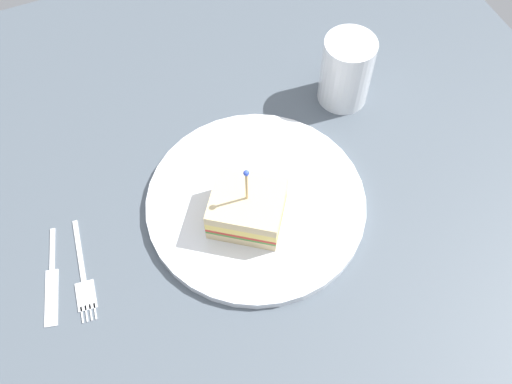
# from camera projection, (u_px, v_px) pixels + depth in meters

# --- Properties ---
(ground_plane) EXTENTS (0.97, 0.97, 0.02)m
(ground_plane) POSITION_uv_depth(u_px,v_px,m) (256.00, 209.00, 0.75)
(ground_plane) COLOR #4C5660
(plate) EXTENTS (0.28, 0.28, 0.01)m
(plate) POSITION_uv_depth(u_px,v_px,m) (256.00, 203.00, 0.74)
(plate) COLOR white
(plate) RESTS_ON ground_plane
(sandwich_half_center) EXTENTS (0.11, 0.11, 0.10)m
(sandwich_half_center) POSITION_uv_depth(u_px,v_px,m) (247.00, 208.00, 0.70)
(sandwich_half_center) COLOR beige
(sandwich_half_center) RESTS_ON plate
(drink_glass) EXTENTS (0.07, 0.07, 0.10)m
(drink_glass) POSITION_uv_depth(u_px,v_px,m) (346.00, 74.00, 0.80)
(drink_glass) COLOR beige
(drink_glass) RESTS_ON ground_plane
(fork) EXTENTS (0.03, 0.13, 0.00)m
(fork) POSITION_uv_depth(u_px,v_px,m) (84.00, 281.00, 0.69)
(fork) COLOR silver
(fork) RESTS_ON ground_plane
(knife) EXTENTS (0.04, 0.12, 0.00)m
(knife) POSITION_uv_depth(u_px,v_px,m) (52.00, 281.00, 0.69)
(knife) COLOR silver
(knife) RESTS_ON ground_plane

